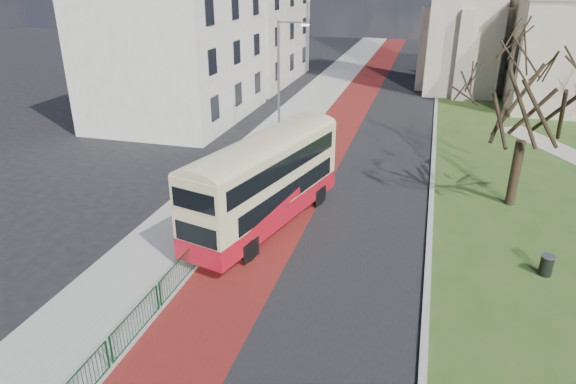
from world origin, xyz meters
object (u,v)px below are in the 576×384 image
(bus, at_px, (266,179))
(winter_tree_near, at_px, (531,87))
(streetlamp, at_px, (281,75))
(litter_bin, at_px, (546,265))

(bus, relative_size, winter_tree_near, 1.18)
(streetlamp, height_order, bus, streetlamp)
(streetlamp, distance_m, bus, 13.37)
(streetlamp, xyz_separation_m, winter_tree_near, (14.33, -7.19, 1.45))
(streetlamp, distance_m, litter_bin, 20.84)
(bus, bearing_deg, streetlamp, 117.54)
(streetlamp, distance_m, winter_tree_near, 16.10)
(bus, bearing_deg, litter_bin, 8.70)
(winter_tree_near, bearing_deg, streetlamp, 153.34)
(bus, distance_m, litter_bin, 12.07)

